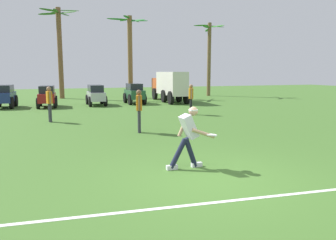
# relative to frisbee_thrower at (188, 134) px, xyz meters

# --- Properties ---
(ground_plane) EXTENTS (80.00, 80.00, 0.00)m
(ground_plane) POSITION_rel_frisbee_thrower_xyz_m (0.12, -0.92, -0.80)
(ground_plane) COLOR #3F6928
(field_line_paint) EXTENTS (25.43, 2.25, 0.01)m
(field_line_paint) POSITION_rel_frisbee_thrower_xyz_m (0.12, -2.08, -0.79)
(field_line_paint) COLOR white
(field_line_paint) RESTS_ON ground_plane
(frisbee_thrower) EXTENTS (1.11, 0.46, 1.41)m
(frisbee_thrower) POSITION_rel_frisbee_thrower_xyz_m (0.00, 0.00, 0.00)
(frisbee_thrower) COLOR #191E38
(frisbee_thrower) RESTS_ON ground_plane
(frisbee_in_flight) EXTENTS (0.29, 0.29, 0.05)m
(frisbee_in_flight) POSITION_rel_frisbee_thrower_xyz_m (0.48, -0.19, -0.02)
(frisbee_in_flight) COLOR white
(teammate_near_sideline) EXTENTS (0.27, 0.50, 1.56)m
(teammate_near_sideline) POSITION_rel_frisbee_thrower_xyz_m (-3.00, 8.48, 0.14)
(teammate_near_sideline) COLOR #33333D
(teammate_near_sideline) RESTS_ON ground_plane
(teammate_midfield) EXTENTS (0.27, 0.50, 1.56)m
(teammate_midfield) POSITION_rel_frisbee_thrower_xyz_m (0.06, 4.69, 0.14)
(teammate_midfield) COLOR #33333D
(teammate_midfield) RESTS_ON ground_plane
(teammate_deep) EXTENTS (0.29, 0.49, 1.56)m
(teammate_deep) POSITION_rel_frisbee_thrower_xyz_m (3.88, 8.75, 0.14)
(teammate_deep) COLOR black
(teammate_deep) RESTS_ON ground_plane
(parked_car_slot_a) EXTENTS (1.29, 2.40, 1.40)m
(parked_car_slot_a) POSITION_rel_frisbee_thrower_xyz_m (-5.62, 15.58, -0.05)
(parked_car_slot_a) COLOR navy
(parked_car_slot_a) RESTS_ON ground_plane
(parked_car_slot_b) EXTENTS (1.25, 2.44, 1.34)m
(parked_car_slot_b) POSITION_rel_frisbee_thrower_xyz_m (-3.17, 15.13, -0.07)
(parked_car_slot_b) COLOR maroon
(parked_car_slot_b) RESTS_ON ground_plane
(parked_car_slot_c) EXTENTS (1.15, 2.40, 1.34)m
(parked_car_slot_c) POSITION_rel_frisbee_thrower_xyz_m (-0.13, 15.33, -0.07)
(parked_car_slot_c) COLOR #B7BABF
(parked_car_slot_c) RESTS_ON ground_plane
(parked_car_slot_d) EXTENTS (1.17, 2.35, 1.40)m
(parked_car_slot_d) POSITION_rel_frisbee_thrower_xyz_m (2.54, 15.52, -0.05)
(parked_car_slot_d) COLOR #235133
(parked_car_slot_d) RESTS_ON ground_plane
(box_truck) EXTENTS (1.61, 5.95, 2.20)m
(box_truck) POSITION_rel_frisbee_thrower_xyz_m (5.40, 16.32, 0.44)
(box_truck) COLOR #CC4C19
(box_truck) RESTS_ON ground_plane
(palm_tree_far_left) EXTENTS (3.31, 3.61, 7.34)m
(palm_tree_far_left) POSITION_rel_frisbee_thrower_xyz_m (-2.08, 21.97, 3.45)
(palm_tree_far_left) COLOR brown
(palm_tree_far_left) RESTS_ON ground_plane
(palm_tree_left_of_centre) EXTENTS (3.46, 2.86, 6.83)m
(palm_tree_left_of_centre) POSITION_rel_frisbee_thrower_xyz_m (3.54, 20.90, 3.08)
(palm_tree_left_of_centre) COLOR brown
(palm_tree_left_of_centre) RESTS_ON ground_plane
(palm_tree_right_of_centre) EXTENTS (2.99, 3.53, 6.59)m
(palm_tree_right_of_centre) POSITION_rel_frisbee_thrower_xyz_m (10.87, 20.68, 3.01)
(palm_tree_right_of_centre) COLOR brown
(palm_tree_right_of_centre) RESTS_ON ground_plane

